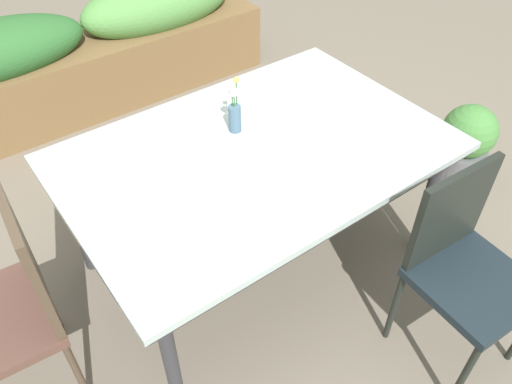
# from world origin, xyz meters

# --- Properties ---
(ground_plane) EXTENTS (12.00, 12.00, 0.00)m
(ground_plane) POSITION_xyz_m (0.00, 0.00, 0.00)
(ground_plane) COLOR #756B5B
(dining_table) EXTENTS (1.67, 1.11, 0.72)m
(dining_table) POSITION_xyz_m (-0.01, 0.06, 0.66)
(dining_table) COLOR #B2C6C1
(dining_table) RESTS_ON ground
(chair_end_left) EXTENTS (0.49, 0.49, 0.97)m
(chair_end_left) POSITION_xyz_m (-1.14, 0.05, 0.54)
(chair_end_left) COLOR brown
(chair_end_left) RESTS_ON ground
(chair_near_right) EXTENTS (0.44, 0.44, 0.91)m
(chair_near_right) POSITION_xyz_m (0.37, -0.82, 0.52)
(chair_near_right) COLOR #1A252C
(chair_near_right) RESTS_ON ground
(flower_vase) EXTENTS (0.06, 0.06, 0.27)m
(flower_vase) POSITION_xyz_m (0.00, 0.22, 0.82)
(flower_vase) COLOR slate
(flower_vase) RESTS_ON dining_table
(planter_box) EXTENTS (2.59, 0.55, 0.80)m
(planter_box) POSITION_xyz_m (-0.05, 1.96, 0.37)
(planter_box) COLOR brown
(planter_box) RESTS_ON ground
(potted_plant) EXTENTS (0.31, 0.31, 0.51)m
(potted_plant) POSITION_xyz_m (1.35, -0.17, 0.27)
(potted_plant) COLOR slate
(potted_plant) RESTS_ON ground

